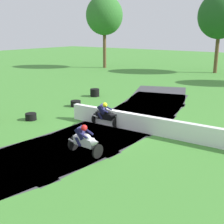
# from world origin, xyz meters

# --- Properties ---
(ground_plane) EXTENTS (120.00, 120.00, 0.00)m
(ground_plane) POSITION_xyz_m (0.00, 0.00, 0.00)
(ground_plane) COLOR #428433
(track_asphalt) EXTENTS (7.64, 26.23, 0.01)m
(track_asphalt) POSITION_xyz_m (-0.71, -0.04, 0.00)
(track_asphalt) COLOR #3D3D42
(track_asphalt) RESTS_ON ground
(safety_barrier) EXTENTS (15.43, 1.07, 0.90)m
(safety_barrier) POSITION_xyz_m (4.86, 0.24, 0.45)
(safety_barrier) COLOR white
(safety_barrier) RESTS_ON ground
(motorcycle_lead_white) EXTENTS (1.69, 0.75, 1.43)m
(motorcycle_lead_white) POSITION_xyz_m (1.17, -3.87, 0.65)
(motorcycle_lead_white) COLOR black
(motorcycle_lead_white) RESTS_ON ground
(motorcycle_chase_black) EXTENTS (1.68, 0.81, 1.43)m
(motorcycle_chase_black) POSITION_xyz_m (-0.54, -0.23, 0.65)
(motorcycle_chase_black) COLOR black
(motorcycle_chase_black) RESTS_ON ground
(tire_stack_mid_a) EXTENTS (0.65, 0.65, 0.40)m
(tire_stack_mid_a) POSITION_xyz_m (-4.75, -1.93, 0.20)
(tire_stack_mid_a) COLOR black
(tire_stack_mid_a) RESTS_ON ground
(tire_stack_mid_b) EXTENTS (0.69, 0.69, 0.40)m
(tire_stack_mid_b) POSITION_xyz_m (-4.84, 1.99, 0.20)
(tire_stack_mid_b) COLOR black
(tire_stack_mid_b) RESTS_ON ground
(tire_stack_far) EXTENTS (0.72, 0.72, 0.60)m
(tire_stack_far) POSITION_xyz_m (-5.82, 5.26, 0.30)
(tire_stack_far) COLOR black
(tire_stack_far) RESTS_ON ground
(tree_far_left) EXTENTS (4.93, 4.93, 9.58)m
(tree_far_left) POSITION_xyz_m (-16.54, 20.50, 6.96)
(tree_far_left) COLOR brown
(tree_far_left) RESTS_ON ground
(tree_mid_rise) EXTENTS (5.14, 5.14, 9.43)m
(tree_mid_rise) POSITION_xyz_m (-2.45, 24.46, 6.70)
(tree_mid_rise) COLOR brown
(tree_mid_rise) RESTS_ON ground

